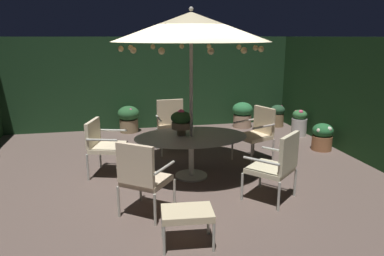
{
  "coord_description": "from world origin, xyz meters",
  "views": [
    {
      "loc": [
        -0.91,
        -5.66,
        2.33
      ],
      "look_at": [
        0.28,
        -0.06,
        0.87
      ],
      "focal_mm": 33.85,
      "sensor_mm": 36.0,
      "label": 1
    }
  ],
  "objects_px": {
    "potted_plant_left_far": "(129,118)",
    "ottoman_footrest": "(187,214)",
    "centerpiece_planter": "(181,120)",
    "potted_plant_back_center": "(242,114)",
    "patio_chair_north": "(103,142)",
    "patio_chair_south": "(172,122)",
    "potted_plant_left_near": "(299,123)",
    "patio_chair_southeast": "(257,130)",
    "patio_chair_northeast": "(142,175)",
    "patio_dining_table": "(191,142)",
    "patio_umbrella": "(191,27)",
    "patio_chair_east": "(277,163)",
    "potted_plant_back_left": "(277,115)",
    "potted_plant_right_far": "(322,136)"
  },
  "relations": [
    {
      "from": "patio_chair_south",
      "to": "potted_plant_back_center",
      "type": "relative_size",
      "value": 1.59
    },
    {
      "from": "patio_chair_southeast",
      "to": "patio_chair_south",
      "type": "relative_size",
      "value": 0.97
    },
    {
      "from": "patio_chair_southeast",
      "to": "patio_chair_south",
      "type": "height_order",
      "value": "patio_chair_south"
    },
    {
      "from": "potted_plant_back_center",
      "to": "potted_plant_left_far",
      "type": "bearing_deg",
      "value": 177.52
    },
    {
      "from": "patio_chair_north",
      "to": "patio_umbrella",
      "type": "bearing_deg",
      "value": -16.77
    },
    {
      "from": "patio_chair_east",
      "to": "patio_chair_northeast",
      "type": "bearing_deg",
      "value": -177.78
    },
    {
      "from": "patio_chair_east",
      "to": "ottoman_footrest",
      "type": "distance_m",
      "value": 1.73
    },
    {
      "from": "patio_chair_south",
      "to": "potted_plant_back_left",
      "type": "height_order",
      "value": "patio_chair_south"
    },
    {
      "from": "ottoman_footrest",
      "to": "potted_plant_right_far",
      "type": "xyz_separation_m",
      "value": [
        3.46,
        2.91,
        -0.08
      ]
    },
    {
      "from": "centerpiece_planter",
      "to": "patio_chair_south",
      "type": "bearing_deg",
      "value": 87.67
    },
    {
      "from": "centerpiece_planter",
      "to": "potted_plant_left_near",
      "type": "bearing_deg",
      "value": 30.87
    },
    {
      "from": "potted_plant_right_far",
      "to": "ottoman_footrest",
      "type": "bearing_deg",
      "value": -140.0
    },
    {
      "from": "patio_dining_table",
      "to": "potted_plant_left_near",
      "type": "xyz_separation_m",
      "value": [
        3.06,
        2.01,
        -0.3
      ]
    },
    {
      "from": "patio_dining_table",
      "to": "patio_umbrella",
      "type": "relative_size",
      "value": 0.68
    },
    {
      "from": "patio_chair_north",
      "to": "potted_plant_left_near",
      "type": "distance_m",
      "value": 4.78
    },
    {
      "from": "patio_umbrella",
      "to": "potted_plant_back_center",
      "type": "distance_m",
      "value": 4.26
    },
    {
      "from": "potted_plant_left_far",
      "to": "ottoman_footrest",
      "type": "bearing_deg",
      "value": -85.26
    },
    {
      "from": "centerpiece_planter",
      "to": "ottoman_footrest",
      "type": "height_order",
      "value": "centerpiece_planter"
    },
    {
      "from": "potted_plant_left_near",
      "to": "potted_plant_back_left",
      "type": "xyz_separation_m",
      "value": [
        -0.1,
        0.97,
        -0.01
      ]
    },
    {
      "from": "ottoman_footrest",
      "to": "patio_umbrella",
      "type": "bearing_deg",
      "value": 76.82
    },
    {
      "from": "potted_plant_back_left",
      "to": "potted_plant_back_center",
      "type": "height_order",
      "value": "potted_plant_back_center"
    },
    {
      "from": "centerpiece_planter",
      "to": "patio_chair_northeast",
      "type": "xyz_separation_m",
      "value": [
        -0.76,
        -1.32,
        -0.38
      ]
    },
    {
      "from": "patio_chair_south",
      "to": "ottoman_footrest",
      "type": "bearing_deg",
      "value": -96.14
    },
    {
      "from": "patio_chair_north",
      "to": "potted_plant_left_far",
      "type": "bearing_deg",
      "value": 78.91
    },
    {
      "from": "potted_plant_left_far",
      "to": "patio_chair_southeast",
      "type": "bearing_deg",
      "value": -48.7
    },
    {
      "from": "potted_plant_back_center",
      "to": "patio_chair_east",
      "type": "bearing_deg",
      "value": -103.34
    },
    {
      "from": "potted_plant_left_near",
      "to": "potted_plant_back_center",
      "type": "relative_size",
      "value": 0.99
    },
    {
      "from": "potted_plant_left_far",
      "to": "potted_plant_back_left",
      "type": "bearing_deg",
      "value": -3.57
    },
    {
      "from": "patio_chair_east",
      "to": "potted_plant_back_center",
      "type": "height_order",
      "value": "patio_chair_east"
    },
    {
      "from": "patio_chair_northeast",
      "to": "potted_plant_back_left",
      "type": "xyz_separation_m",
      "value": [
        3.87,
        4.21,
        -0.28
      ]
    },
    {
      "from": "patio_umbrella",
      "to": "potted_plant_left_near",
      "type": "height_order",
      "value": "patio_umbrella"
    },
    {
      "from": "patio_dining_table",
      "to": "patio_chair_northeast",
      "type": "height_order",
      "value": "patio_chair_northeast"
    },
    {
      "from": "patio_chair_northeast",
      "to": "ottoman_footrest",
      "type": "height_order",
      "value": "patio_chair_northeast"
    },
    {
      "from": "patio_chair_north",
      "to": "potted_plant_left_far",
      "type": "relative_size",
      "value": 1.46
    },
    {
      "from": "patio_chair_northeast",
      "to": "potted_plant_back_center",
      "type": "bearing_deg",
      "value": 55.89
    },
    {
      "from": "potted_plant_right_far",
      "to": "patio_chair_south",
      "type": "bearing_deg",
      "value": 168.29
    },
    {
      "from": "patio_dining_table",
      "to": "ottoman_footrest",
      "type": "bearing_deg",
      "value": -103.18
    },
    {
      "from": "patio_chair_south",
      "to": "potted_plant_left_far",
      "type": "distance_m",
      "value": 1.9
    },
    {
      "from": "patio_chair_northeast",
      "to": "potted_plant_left_near",
      "type": "distance_m",
      "value": 5.13
    },
    {
      "from": "centerpiece_planter",
      "to": "patio_chair_east",
      "type": "relative_size",
      "value": 0.43
    },
    {
      "from": "potted_plant_left_far",
      "to": "patio_chair_northeast",
      "type": "bearing_deg",
      "value": -90.07
    },
    {
      "from": "patio_chair_northeast",
      "to": "potted_plant_left_far",
      "type": "bearing_deg",
      "value": 89.93
    },
    {
      "from": "patio_chair_southeast",
      "to": "ottoman_footrest",
      "type": "relative_size",
      "value": 1.66
    },
    {
      "from": "patio_dining_table",
      "to": "ottoman_footrest",
      "type": "xyz_separation_m",
      "value": [
        -0.47,
        -2.02,
        -0.24
      ]
    },
    {
      "from": "patio_chair_east",
      "to": "potted_plant_left_far",
      "type": "xyz_separation_m",
      "value": [
        -1.92,
        4.38,
        -0.22
      ]
    },
    {
      "from": "patio_chair_northeast",
      "to": "potted_plant_back_center",
      "type": "height_order",
      "value": "patio_chair_northeast"
    },
    {
      "from": "patio_chair_south",
      "to": "potted_plant_left_near",
      "type": "distance_m",
      "value": 3.2
    },
    {
      "from": "centerpiece_planter",
      "to": "potted_plant_back_center",
      "type": "xyz_separation_m",
      "value": [
        2.17,
        3.01,
        -0.62
      ]
    },
    {
      "from": "patio_chair_north",
      "to": "ottoman_footrest",
      "type": "height_order",
      "value": "patio_chair_north"
    },
    {
      "from": "patio_chair_south",
      "to": "potted_plant_left_far",
      "type": "relative_size",
      "value": 1.61
    }
  ]
}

